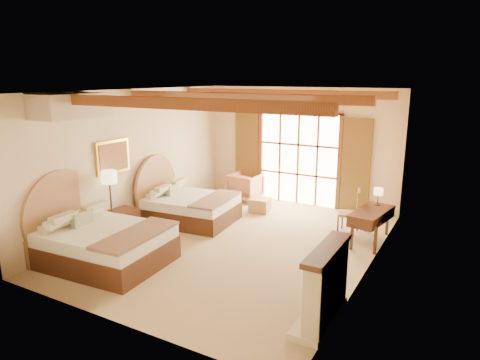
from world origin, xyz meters
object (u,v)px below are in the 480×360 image
Objects in this scene: bed_near at (98,239)px; desk at (371,225)px; nightstand at (125,222)px; armchair at (245,187)px; bed_far at (185,204)px.

desk is at bearing 35.66° from bed_near.
armchair is at bearing 80.35° from nightstand.
armchair is (1.01, 3.78, 0.09)m from nightstand.
nightstand is at bearing -116.40° from bed_far.
desk is (4.33, 0.77, -0.04)m from bed_far.
bed_far reaches higher than desk.
nightstand is 5.40m from desk.
bed_near is 2.78m from bed_far.
bed_near is at bearing -95.34° from bed_far.
bed_near is 1.42m from nightstand.
armchair is 0.61× the size of desk.
bed_near is 1.71× the size of desk.
desk is (3.89, -1.53, -0.01)m from armchair.
bed_near is 1.07× the size of bed_far.
armchair is (0.44, 5.08, -0.07)m from bed_near.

